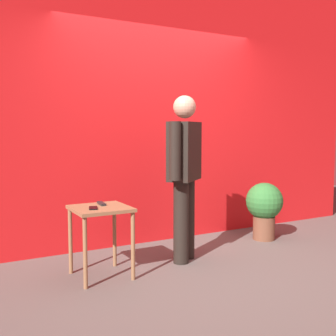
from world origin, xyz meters
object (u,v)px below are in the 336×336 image
standing_person (184,169)px  side_table (101,219)px  cell_phone (93,208)px  potted_plant (264,206)px  tv_remote (101,203)px

standing_person → side_table: 0.98m
cell_phone → potted_plant: potted_plant is taller
side_table → tv_remote: tv_remote is taller
standing_person → tv_remote: (-0.85, 0.06, -0.28)m
standing_person → side_table: size_ratio=2.61×
standing_person → cell_phone: bearing=-174.8°
standing_person → potted_plant: size_ratio=2.40×
standing_person → tv_remote: bearing=175.9°
cell_phone → potted_plant: size_ratio=0.21×
cell_phone → potted_plant: (2.24, 0.31, -0.23)m
potted_plant → tv_remote: bearing=-175.6°
tv_remote → potted_plant: 2.13m
side_table → potted_plant: potted_plant is taller
tv_remote → potted_plant: (2.11, 0.16, -0.24)m
tv_remote → potted_plant: size_ratio=0.25×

